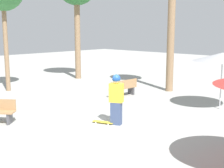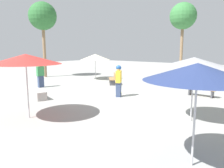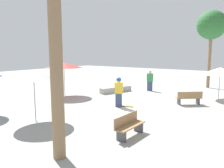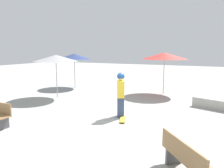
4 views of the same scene
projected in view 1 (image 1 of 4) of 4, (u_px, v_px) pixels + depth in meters
name	position (u px, v px, depth m)	size (l,w,h in m)	color
ground_plane	(99.00, 126.00, 10.90)	(60.00, 60.00, 0.00)	#9E9E99
skater_main	(116.00, 98.00, 10.96)	(0.45, 0.54, 1.80)	#38476B
skateboard	(103.00, 122.00, 11.20)	(0.47, 0.82, 0.07)	gold
bench_near	(124.00, 88.00, 15.65)	(1.61, 0.50, 0.85)	#47474C
shade_umbrella_grey	(223.00, 57.00, 12.88)	(2.44, 2.44, 2.40)	#B7B7BC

